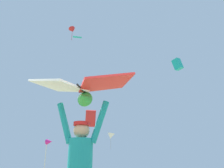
% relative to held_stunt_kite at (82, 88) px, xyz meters
% --- Properties ---
extents(held_stunt_kite, '(1.60, 1.00, 0.39)m').
position_rel_held_stunt_kite_xyz_m(held_stunt_kite, '(0.00, 0.00, 0.00)').
color(held_stunt_kite, black).
extents(distant_kite_white_high_right, '(1.53, 1.43, 2.34)m').
position_rel_held_stunt_kite_xyz_m(distant_kite_white_high_right, '(-10.94, 26.80, 2.94)').
color(distant_kite_white_high_right, white).
extents(distant_kite_red_mid_right, '(1.23, 1.11, 1.91)m').
position_rel_held_stunt_kite_xyz_m(distant_kite_red_mid_right, '(-11.85, 16.84, 14.56)').
color(distant_kite_red_mid_right, red).
extents(distant_kite_teal_low_right, '(1.01, 0.95, 0.50)m').
position_rel_held_stunt_kite_xyz_m(distant_kite_teal_low_right, '(-8.49, 12.87, 10.50)').
color(distant_kite_teal_low_right, '#19B2AD').
extents(distant_kite_teal_low_left, '(1.25, 1.11, 1.43)m').
position_rel_held_stunt_kite_xyz_m(distant_kite_teal_low_left, '(-0.32, 20.91, 9.62)').
color(distant_kite_teal_low_left, '#19B2AD').
extents(distant_kite_red_high_left, '(1.20, 1.30, 1.42)m').
position_rel_held_stunt_kite_xyz_m(distant_kite_red_high_left, '(-6.53, 12.45, 2.42)').
color(distant_kite_red_high_left, red).
extents(marker_flag, '(0.30, 0.24, 2.15)m').
position_rel_held_stunt_kite_xyz_m(marker_flag, '(-4.81, 5.46, -0.26)').
color(marker_flag, silver).
rests_on(marker_flag, ground).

